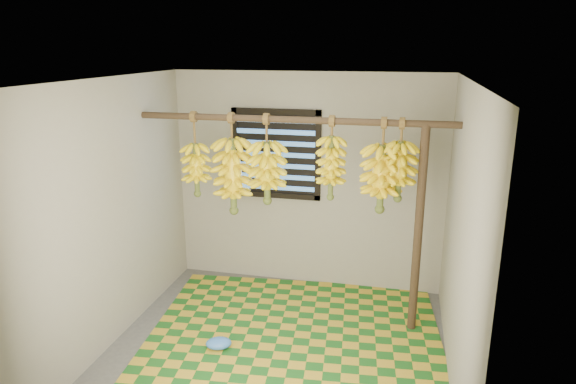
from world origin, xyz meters
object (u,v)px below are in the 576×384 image
(plastic_bag, at_px, (219,343))
(banana_bunch_e, at_px, (381,178))
(banana_bunch_f, at_px, (399,171))
(woven_mat, at_px, (295,331))
(banana_bunch_c, at_px, (267,173))
(support_post, at_px, (418,232))
(banana_bunch_a, at_px, (196,169))
(banana_bunch_d, at_px, (331,168))
(banana_bunch_b, at_px, (233,176))

(plastic_bag, relative_size, banana_bunch_e, 0.27)
(banana_bunch_e, height_order, banana_bunch_f, same)
(woven_mat, distance_m, banana_bunch_c, 1.55)
(support_post, xyz_separation_m, woven_mat, (-1.09, -0.32, -0.99))
(support_post, bearing_deg, plastic_bag, -156.08)
(support_post, xyz_separation_m, banana_bunch_f, (-0.21, 0.00, 0.57))
(woven_mat, relative_size, banana_bunch_c, 3.17)
(support_post, xyz_separation_m, banana_bunch_e, (-0.36, 0.00, 0.49))
(woven_mat, distance_m, banana_bunch_a, 1.85)
(banana_bunch_c, bearing_deg, banana_bunch_d, 0.00)
(support_post, height_order, banana_bunch_f, banana_bunch_f)
(banana_bunch_d, relative_size, banana_bunch_f, 1.04)
(banana_bunch_b, height_order, banana_bunch_f, same)
(plastic_bag, xyz_separation_m, banana_bunch_c, (0.27, 0.76, 1.43))
(woven_mat, bearing_deg, banana_bunch_d, 50.08)
(woven_mat, distance_m, banana_bunch_e, 1.68)
(banana_bunch_d, xyz_separation_m, banana_bunch_f, (0.62, -0.00, 0.00))
(plastic_bag, height_order, banana_bunch_b, banana_bunch_b)
(banana_bunch_b, height_order, banana_bunch_d, same)
(banana_bunch_c, xyz_separation_m, banana_bunch_d, (0.61, 0.00, 0.08))
(plastic_bag, relative_size, banana_bunch_f, 0.31)
(support_post, relative_size, banana_bunch_f, 2.64)
(banana_bunch_c, bearing_deg, support_post, 0.00)
(support_post, xyz_separation_m, banana_bunch_d, (-0.83, 0.00, 0.57))
(woven_mat, bearing_deg, banana_bunch_c, 138.06)
(banana_bunch_f, bearing_deg, banana_bunch_d, 180.00)
(woven_mat, relative_size, banana_bunch_f, 3.61)
(banana_bunch_a, bearing_deg, plastic_bag, -58.78)
(plastic_bag, bearing_deg, woven_mat, 35.59)
(support_post, relative_size, woven_mat, 0.73)
(banana_bunch_d, bearing_deg, banana_bunch_a, -180.00)
(support_post, xyz_separation_m, banana_bunch_c, (-1.44, -0.00, 0.49))
(banana_bunch_a, height_order, banana_bunch_b, same)
(woven_mat, height_order, banana_bunch_f, banana_bunch_f)
(woven_mat, distance_m, plastic_bag, 0.76)
(banana_bunch_e, bearing_deg, banana_bunch_c, -180.00)
(banana_bunch_d, bearing_deg, woven_mat, -129.92)
(support_post, distance_m, woven_mat, 1.51)
(banana_bunch_a, distance_m, banana_bunch_d, 1.34)
(banana_bunch_a, xyz_separation_m, banana_bunch_c, (0.72, -0.00, 0.01))
(support_post, bearing_deg, banana_bunch_d, 180.00)
(banana_bunch_a, height_order, banana_bunch_c, same)
(plastic_bag, bearing_deg, banana_bunch_b, 95.99)
(woven_mat, height_order, banana_bunch_a, banana_bunch_a)
(banana_bunch_a, bearing_deg, banana_bunch_b, -0.00)
(banana_bunch_a, distance_m, banana_bunch_f, 1.96)
(banana_bunch_c, relative_size, banana_bunch_e, 0.99)
(woven_mat, xyz_separation_m, banana_bunch_b, (-0.70, 0.32, 1.43))
(banana_bunch_a, distance_m, banana_bunch_b, 0.38)
(support_post, relative_size, banana_bunch_a, 2.38)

